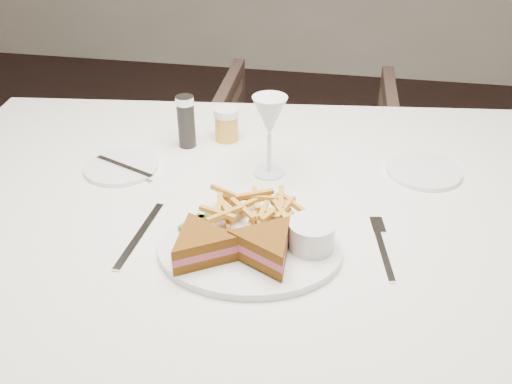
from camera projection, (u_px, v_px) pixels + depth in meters
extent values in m
plane|color=black|center=(243.00, 355.00, 1.77)|extent=(5.00, 5.00, 0.00)
cube|color=white|center=(260.00, 334.00, 1.34)|extent=(1.55, 1.13, 0.75)
imported|color=#4B372E|center=(304.00, 153.00, 2.19)|extent=(0.67, 0.63, 0.67)
ellipsoid|color=white|center=(250.00, 250.00, 0.99)|extent=(0.35, 0.29, 0.01)
cube|color=silver|center=(140.00, 235.00, 1.03)|extent=(0.02, 0.21, 0.00)
cylinder|color=white|center=(121.00, 167.00, 1.24)|extent=(0.16, 0.16, 0.01)
cylinder|color=white|center=(424.00, 171.00, 1.23)|extent=(0.16, 0.16, 0.01)
cylinder|color=black|center=(186.00, 122.00, 1.30)|extent=(0.04, 0.04, 0.12)
cylinder|color=gold|center=(227.00, 124.00, 1.34)|extent=(0.06, 0.06, 0.08)
cube|color=#476423|center=(207.00, 217.00, 1.05)|extent=(0.05, 0.05, 0.01)
cube|color=#476423|center=(192.00, 223.00, 1.04)|extent=(0.04, 0.06, 0.01)
cylinder|color=white|center=(311.00, 235.00, 0.97)|extent=(0.08, 0.08, 0.05)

